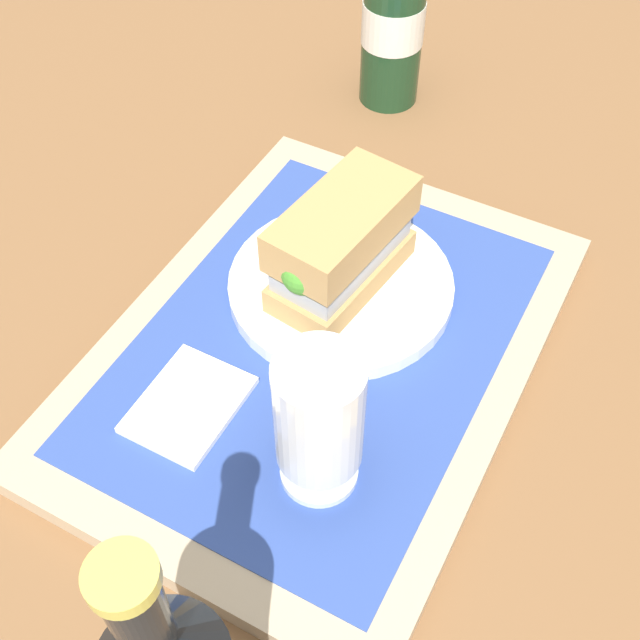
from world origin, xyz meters
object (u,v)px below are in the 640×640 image
(plate, at_px, (341,286))
(beer_glass, at_px, (319,421))
(sandwich, at_px, (340,246))
(second_bottle, at_px, (394,9))

(plate, distance_m, beer_glass, 0.19)
(sandwich, relative_size, second_bottle, 0.52)
(beer_glass, distance_m, second_bottle, 0.49)
(plate, distance_m, sandwich, 0.05)
(plate, bearing_deg, second_bottle, -162.37)
(sandwich, relative_size, beer_glass, 1.10)
(second_bottle, bearing_deg, plate, 17.63)
(sandwich, height_order, second_bottle, second_bottle)
(second_bottle, bearing_deg, beer_glass, 19.26)
(second_bottle, bearing_deg, sandwich, 17.37)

